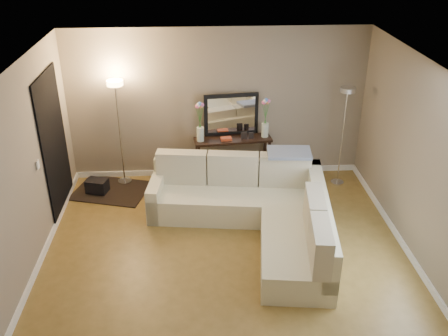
{
  "coord_description": "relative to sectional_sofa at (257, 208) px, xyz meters",
  "views": [
    {
      "loc": [
        -0.36,
        -5.21,
        4.18
      ],
      "look_at": [
        0.0,
        0.8,
        1.1
      ],
      "focal_mm": 40.0,
      "sensor_mm": 36.0,
      "label": 1
    }
  ],
  "objects": [
    {
      "name": "floor",
      "position": [
        -0.5,
        -0.97,
        -0.34
      ],
      "size": [
        5.0,
        5.5,
        0.01
      ],
      "primitive_type": "cube",
      "color": "olive",
      "rests_on": "ground"
    },
    {
      "name": "ceiling",
      "position": [
        -0.5,
        -0.97,
        2.27
      ],
      "size": [
        5.0,
        5.5,
        0.01
      ],
      "primitive_type": "cube",
      "color": "white",
      "rests_on": "ground"
    },
    {
      "name": "wall_back",
      "position": [
        -0.5,
        1.79,
        0.96
      ],
      "size": [
        5.0,
        0.02,
        2.6
      ],
      "primitive_type": "cube",
      "color": "gray",
      "rests_on": "ground"
    },
    {
      "name": "wall_left",
      "position": [
        -3.01,
        -0.97,
        0.96
      ],
      "size": [
        0.02,
        5.5,
        2.6
      ],
      "primitive_type": "cube",
      "color": "gray",
      "rests_on": "ground"
    },
    {
      "name": "wall_right",
      "position": [
        2.01,
        -0.97,
        0.96
      ],
      "size": [
        0.02,
        5.5,
        2.6
      ],
      "primitive_type": "cube",
      "color": "gray",
      "rests_on": "ground"
    },
    {
      "name": "baseboard_back",
      "position": [
        -0.5,
        1.77,
        -0.29
      ],
      "size": [
        5.0,
        0.03,
        0.1
      ],
      "primitive_type": "cube",
      "color": "white",
      "rests_on": "ground"
    },
    {
      "name": "baseboard_left",
      "position": [
        -2.98,
        -0.97,
        -0.29
      ],
      "size": [
        0.03,
        5.5,
        0.1
      ],
      "primitive_type": "cube",
      "color": "white",
      "rests_on": "ground"
    },
    {
      "name": "baseboard_right",
      "position": [
        1.99,
        -0.97,
        -0.29
      ],
      "size": [
        0.03,
        5.5,
        0.1
      ],
      "primitive_type": "cube",
      "color": "white",
      "rests_on": "ground"
    },
    {
      "name": "doorway",
      "position": [
        -2.98,
        0.73,
        0.76
      ],
      "size": [
        0.02,
        1.2,
        2.2
      ],
      "primitive_type": "cube",
      "color": "black",
      "rests_on": "ground"
    },
    {
      "name": "switch_plate",
      "position": [
        -2.98,
        -0.12,
        0.86
      ],
      "size": [
        0.02,
        0.08,
        0.12
      ],
      "primitive_type": "cube",
      "color": "white",
      "rests_on": "ground"
    },
    {
      "name": "sectional_sofa",
      "position": [
        0.0,
        0.0,
        0.0
      ],
      "size": [
        2.69,
        2.8,
        0.92
      ],
      "color": "beige",
      "rests_on": "floor"
    },
    {
      "name": "throw_blanket",
      "position": [
        0.54,
        0.58,
        0.61
      ],
      "size": [
        0.68,
        0.43,
        0.09
      ],
      "primitive_type": "cube",
      "rotation": [
        0.1,
        0.0,
        -0.08
      ],
      "color": "gray",
      "rests_on": "sectional_sofa"
    },
    {
      "name": "console_table",
      "position": [
        -0.33,
        1.48,
        0.11
      ],
      "size": [
        1.33,
        0.49,
        0.8
      ],
      "color": "black",
      "rests_on": "floor"
    },
    {
      "name": "leaning_mirror",
      "position": [
        -0.27,
        1.66,
        0.83
      ],
      "size": [
        0.92,
        0.14,
        0.72
      ],
      "color": "black",
      "rests_on": "console_table"
    },
    {
      "name": "table_decor",
      "position": [
        -0.25,
        1.46,
        0.49
      ],
      "size": [
        0.56,
        0.14,
        0.13
      ],
      "color": "#C24422",
      "rests_on": "console_table"
    },
    {
      "name": "flower_vase_left",
      "position": [
        -0.79,
        1.43,
        0.75
      ],
      "size": [
        0.15,
        0.13,
        0.68
      ],
      "color": "silver",
      "rests_on": "console_table"
    },
    {
      "name": "flower_vase_right",
      "position": [
        0.3,
        1.55,
        0.75
      ],
      "size": [
        0.15,
        0.13,
        0.68
      ],
      "color": "silver",
      "rests_on": "console_table"
    },
    {
      "name": "floor_lamp_lit",
      "position": [
        -2.13,
        1.55,
        0.95
      ],
      "size": [
        0.32,
        0.32,
        1.83
      ],
      "color": "silver",
      "rests_on": "floor"
    },
    {
      "name": "floor_lamp_unlit",
      "position": [
        1.56,
        1.29,
        0.88
      ],
      "size": [
        0.27,
        0.27,
        1.72
      ],
      "color": "silver",
      "rests_on": "floor"
    },
    {
      "name": "charcoal_rug",
      "position": [
        -2.32,
        1.24,
        -0.33
      ],
      "size": [
        1.39,
        1.18,
        0.02
      ],
      "primitive_type": "cube",
      "rotation": [
        0.0,
        0.0,
        -0.27
      ],
      "color": "black",
      "rests_on": "floor"
    },
    {
      "name": "black_bag",
      "position": [
        -2.54,
        1.2,
        -0.21
      ],
      "size": [
        0.39,
        0.32,
        0.22
      ],
      "primitive_type": "cube",
      "rotation": [
        0.0,
        0.0,
        -0.27
      ],
      "color": "black",
      "rests_on": "charcoal_rug"
    }
  ]
}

